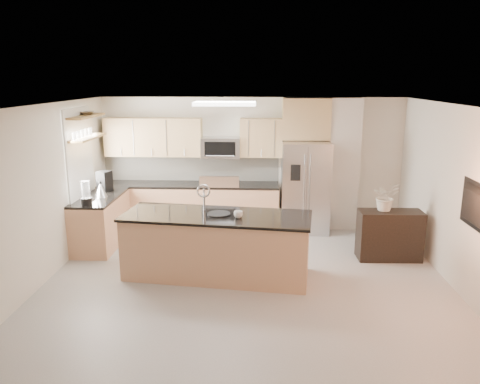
{
  "coord_description": "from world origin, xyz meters",
  "views": [
    {
      "loc": [
        0.2,
        -6.08,
        2.97
      ],
      "look_at": [
        -0.14,
        1.3,
        1.16
      ],
      "focal_mm": 35.0,
      "sensor_mm": 36.0,
      "label": 1
    }
  ],
  "objects_px": {
    "credenza": "(390,235)",
    "platter": "(219,214)",
    "microwave": "(221,148)",
    "cup": "(238,214)",
    "island": "(217,245)",
    "kettle": "(101,190)",
    "refrigerator": "(305,187)",
    "coffee_maker": "(104,182)",
    "television": "(473,208)",
    "bowl": "(87,112)",
    "range": "(221,206)",
    "flower_vase": "(386,189)",
    "blender": "(86,195)"
  },
  "relations": [
    {
      "from": "credenza",
      "to": "platter",
      "type": "xyz_separation_m",
      "value": [
        -2.78,
        -0.8,
        0.57
      ]
    },
    {
      "from": "microwave",
      "to": "cup",
      "type": "xyz_separation_m",
      "value": [
        0.47,
        -2.57,
        -0.6
      ]
    },
    {
      "from": "island",
      "to": "kettle",
      "type": "distance_m",
      "value": 2.53
    },
    {
      "from": "microwave",
      "to": "cup",
      "type": "height_order",
      "value": "microwave"
    },
    {
      "from": "microwave",
      "to": "refrigerator",
      "type": "distance_m",
      "value": 1.82
    },
    {
      "from": "coffee_maker",
      "to": "refrigerator",
      "type": "bearing_deg",
      "value": 9.68
    },
    {
      "from": "cup",
      "to": "kettle",
      "type": "relative_size",
      "value": 0.46
    },
    {
      "from": "microwave",
      "to": "television",
      "type": "xyz_separation_m",
      "value": [
        3.51,
        -3.24,
        -0.28
      ]
    },
    {
      "from": "television",
      "to": "bowl",
      "type": "bearing_deg",
      "value": 68.55
    },
    {
      "from": "range",
      "to": "refrigerator",
      "type": "relative_size",
      "value": 0.64
    },
    {
      "from": "refrigerator",
      "to": "flower_vase",
      "type": "distance_m",
      "value": 1.86
    },
    {
      "from": "flower_vase",
      "to": "television",
      "type": "xyz_separation_m",
      "value": [
        0.66,
        -1.69,
        0.16
      ]
    },
    {
      "from": "cup",
      "to": "flower_vase",
      "type": "height_order",
      "value": "flower_vase"
    },
    {
      "from": "credenza",
      "to": "kettle",
      "type": "bearing_deg",
      "value": 174.36
    },
    {
      "from": "range",
      "to": "island",
      "type": "height_order",
      "value": "island"
    },
    {
      "from": "coffee_maker",
      "to": "cup",
      "type": "bearing_deg",
      "value": -34.44
    },
    {
      "from": "refrigerator",
      "to": "credenza",
      "type": "xyz_separation_m",
      "value": [
        1.29,
        -1.45,
        -0.48
      ]
    },
    {
      "from": "bowl",
      "to": "flower_vase",
      "type": "height_order",
      "value": "bowl"
    },
    {
      "from": "coffee_maker",
      "to": "blender",
      "type": "bearing_deg",
      "value": -88.83
    },
    {
      "from": "bowl",
      "to": "kettle",
      "type": "bearing_deg",
      "value": -49.39
    },
    {
      "from": "microwave",
      "to": "credenza",
      "type": "distance_m",
      "value": 3.58
    },
    {
      "from": "range",
      "to": "cup",
      "type": "bearing_deg",
      "value": -79.1
    },
    {
      "from": "microwave",
      "to": "coffee_maker",
      "type": "height_order",
      "value": "microwave"
    },
    {
      "from": "refrigerator",
      "to": "credenza",
      "type": "relative_size",
      "value": 1.72
    },
    {
      "from": "island",
      "to": "kettle",
      "type": "relative_size",
      "value": 10.19
    },
    {
      "from": "microwave",
      "to": "refrigerator",
      "type": "xyz_separation_m",
      "value": [
        1.66,
        -0.17,
        -0.74
      ]
    },
    {
      "from": "microwave",
      "to": "refrigerator",
      "type": "height_order",
      "value": "microwave"
    },
    {
      "from": "refrigerator",
      "to": "coffee_maker",
      "type": "bearing_deg",
      "value": -170.32
    },
    {
      "from": "blender",
      "to": "cup",
      "type": "bearing_deg",
      "value": -16.97
    },
    {
      "from": "range",
      "to": "credenza",
      "type": "relative_size",
      "value": 1.1
    },
    {
      "from": "credenza",
      "to": "television",
      "type": "xyz_separation_m",
      "value": [
        0.56,
        -1.63,
        0.94
      ]
    },
    {
      "from": "island",
      "to": "television",
      "type": "bearing_deg",
      "value": -6.57
    },
    {
      "from": "television",
      "to": "platter",
      "type": "bearing_deg",
      "value": 76.11
    },
    {
      "from": "microwave",
      "to": "credenza",
      "type": "height_order",
      "value": "microwave"
    },
    {
      "from": "credenza",
      "to": "coffee_maker",
      "type": "distance_m",
      "value": 5.16
    },
    {
      "from": "flower_vase",
      "to": "television",
      "type": "distance_m",
      "value": 1.82
    },
    {
      "from": "island",
      "to": "credenza",
      "type": "relative_size",
      "value": 2.82
    },
    {
      "from": "kettle",
      "to": "television",
      "type": "distance_m",
      "value": 5.89
    },
    {
      "from": "cup",
      "to": "television",
      "type": "relative_size",
      "value": 0.12
    },
    {
      "from": "refrigerator",
      "to": "kettle",
      "type": "distance_m",
      "value": 3.84
    },
    {
      "from": "television",
      "to": "microwave",
      "type": "bearing_deg",
      "value": 47.25
    },
    {
      "from": "refrigerator",
      "to": "microwave",
      "type": "bearing_deg",
      "value": 174.14
    },
    {
      "from": "island",
      "to": "coffee_maker",
      "type": "bearing_deg",
      "value": 151.21
    },
    {
      "from": "range",
      "to": "blender",
      "type": "distance_m",
      "value": 2.74
    },
    {
      "from": "blender",
      "to": "bowl",
      "type": "height_order",
      "value": "bowl"
    },
    {
      "from": "cup",
      "to": "platter",
      "type": "relative_size",
      "value": 0.38
    },
    {
      "from": "microwave",
      "to": "range",
      "type": "bearing_deg",
      "value": -90.0
    },
    {
      "from": "island",
      "to": "cup",
      "type": "relative_size",
      "value": 22.19
    },
    {
      "from": "refrigerator",
      "to": "blender",
      "type": "height_order",
      "value": "refrigerator"
    },
    {
      "from": "blender",
      "to": "range",
      "type": "bearing_deg",
      "value": 38.81
    }
  ]
}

